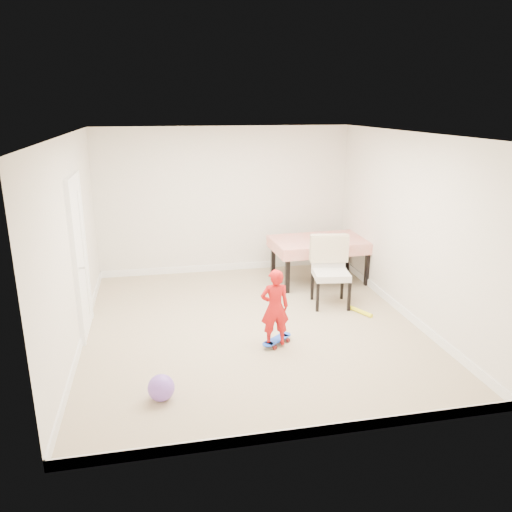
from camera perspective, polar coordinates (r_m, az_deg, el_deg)
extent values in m
plane|color=tan|center=(7.00, -0.48, -7.98)|extent=(5.00, 5.00, 0.00)
cube|color=white|center=(6.36, -0.54, 13.61)|extent=(4.50, 5.00, 0.04)
cube|color=silver|center=(8.95, -3.55, 6.28)|extent=(4.50, 0.04, 2.60)
cube|color=silver|center=(4.27, 5.87, -5.85)|extent=(4.50, 0.04, 2.60)
cube|color=silver|center=(6.53, -20.11, 1.25)|extent=(0.04, 5.00, 2.60)
cube|color=silver|center=(7.31, 16.96, 3.15)|extent=(0.04, 5.00, 2.60)
cube|color=white|center=(6.89, -19.48, -0.28)|extent=(0.11, 0.94, 2.11)
cube|color=white|center=(9.27, -3.42, -1.26)|extent=(4.50, 0.02, 0.12)
cube|color=white|center=(4.88, 5.44, -19.45)|extent=(4.50, 0.02, 0.12)
cube|color=white|center=(6.95, -19.15, -8.64)|extent=(0.02, 5.00, 0.12)
cube|color=white|center=(7.69, 16.23, -5.86)|extent=(0.02, 5.00, 0.12)
imported|color=red|center=(6.24, 2.16, -6.20)|extent=(0.37, 0.25, 1.00)
sphere|color=#8355CC|center=(5.43, -10.79, -14.57)|extent=(0.28, 0.28, 0.28)
cylinder|color=yellow|center=(7.54, 11.90, -6.24)|extent=(0.23, 0.39, 0.06)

